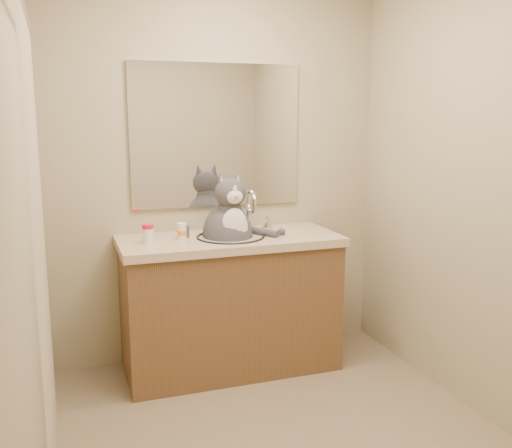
{
  "coord_description": "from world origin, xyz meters",
  "views": [
    {
      "loc": [
        -0.96,
        -2.3,
        1.57
      ],
      "look_at": [
        0.06,
        0.65,
        0.98
      ],
      "focal_mm": 40.0,
      "sensor_mm": 36.0,
      "label": 1
    }
  ],
  "objects": [
    {
      "name": "vanity",
      "position": [
        0.0,
        0.96,
        0.44
      ],
      "size": [
        1.34,
        0.59,
        1.12
      ],
      "color": "brown",
      "rests_on": "ground"
    },
    {
      "name": "pill_bottle_redcap",
      "position": [
        -0.5,
        0.94,
        0.91
      ],
      "size": [
        0.08,
        0.08,
        0.11
      ],
      "rotation": [
        0.0,
        0.0,
        -0.36
      ],
      "color": "white",
      "rests_on": "vanity"
    },
    {
      "name": "room",
      "position": [
        0.0,
        0.0,
        1.2
      ],
      "size": [
        2.22,
        2.52,
        2.42
      ],
      "color": "#816F59",
      "rests_on": "ground"
    },
    {
      "name": "shower_curtain",
      "position": [
        -1.05,
        0.1,
        1.03
      ],
      "size": [
        0.02,
        1.3,
        1.93
      ],
      "color": "#BBAE8D",
      "rests_on": "ground"
    },
    {
      "name": "pill_bottle_orange",
      "position": [
        -0.29,
        0.99,
        0.9
      ],
      "size": [
        0.06,
        0.06,
        0.1
      ],
      "rotation": [
        0.0,
        0.0,
        -0.05
      ],
      "color": "white",
      "rests_on": "vanity"
    },
    {
      "name": "grey_canister",
      "position": [
        -0.26,
        1.02,
        0.89
      ],
      "size": [
        0.06,
        0.06,
        0.07
      ],
      "rotation": [
        0.0,
        0.0,
        -0.24
      ],
      "color": "slate",
      "rests_on": "vanity"
    },
    {
      "name": "cat",
      "position": [
        -0.0,
        0.97,
        0.89
      ],
      "size": [
        0.46,
        0.36,
        0.61
      ],
      "rotation": [
        0.0,
        0.0,
        0.09
      ],
      "color": "#414146",
      "rests_on": "vanity"
    },
    {
      "name": "mirror",
      "position": [
        0.0,
        1.24,
        1.45
      ],
      "size": [
        1.1,
        0.02,
        0.9
      ],
      "primitive_type": "cube",
      "color": "white",
      "rests_on": "room"
    }
  ]
}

